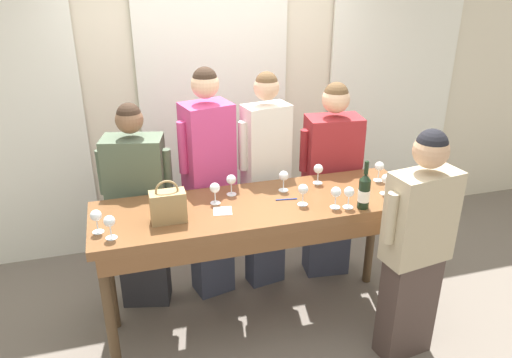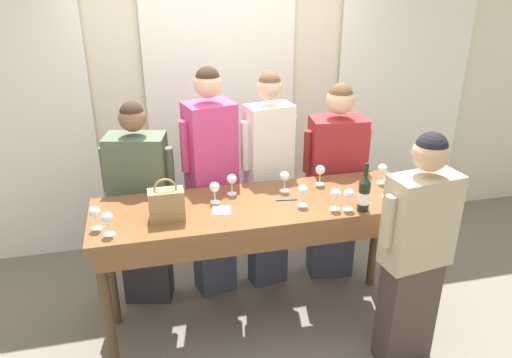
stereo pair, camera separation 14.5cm
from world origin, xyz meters
The scene contains 27 objects.
ground_plane centered at (0.00, 0.00, 0.00)m, with size 18.00×18.00×0.00m, color #70665B.
wall_back centered at (0.00, 1.49, 1.40)m, with size 12.00×0.06×2.80m.
curtain_panel_left centered at (-1.80, 1.42, 1.34)m, with size 1.34×0.03×2.69m.
curtain_panel_center centered at (0.00, 1.42, 1.34)m, with size 1.34×0.03×2.69m.
curtain_panel_right centered at (1.80, 1.42, 1.34)m, with size 1.34×0.03×2.69m.
tasting_bar centered at (0.00, -0.02, 0.91)m, with size 2.25×0.67×1.03m.
wine_bottle centered at (0.65, -0.26, 1.15)m, with size 0.08×0.08×0.33m.
handbag centered at (-0.62, -0.09, 1.13)m, with size 0.22×0.12×0.28m.
wine_glass_front_left centered at (0.56, -0.23, 1.14)m, with size 0.07×0.07×0.15m.
wine_glass_front_mid centered at (0.47, -0.21, 1.14)m, with size 0.07×0.07×0.15m.
wine_glass_front_right centered at (0.90, -0.11, 1.14)m, with size 0.07×0.07×0.15m.
wine_glass_center_left centered at (0.51, 0.19, 1.14)m, with size 0.07×0.07×0.15m.
wine_glass_center_mid centered at (-0.29, 0.08, 1.14)m, with size 0.07×0.07×0.15m.
wine_glass_center_right centered at (0.23, 0.14, 1.14)m, with size 0.07×0.07×0.15m.
wine_glass_back_left centered at (0.28, -0.11, 1.14)m, with size 0.07×0.07×0.15m.
wine_glass_back_mid centered at (0.97, 0.11, 1.14)m, with size 0.07×0.07×0.15m.
wine_glass_back_right centered at (0.96, -0.24, 1.14)m, with size 0.07×0.07×0.15m.
wine_glass_near_host centered at (-0.15, 0.18, 1.14)m, with size 0.07×0.07×0.15m.
wine_glass_by_bottle centered at (-0.98, -0.20, 1.14)m, with size 0.07×0.07×0.15m.
wine_glass_by_handbag centered at (-1.06, -0.11, 1.14)m, with size 0.07×0.07×0.15m.
napkin centered at (-0.26, -0.05, 1.03)m, with size 0.14×0.14×0.00m.
pen centered at (0.20, -0.01, 1.03)m, with size 0.15×0.03×0.01m.
guest_olive_jacket centered at (-0.79, 0.52, 0.84)m, with size 0.54×0.34×1.65m.
guest_pink_top centered at (-0.24, 0.52, 0.97)m, with size 0.47×0.34×1.87m.
guest_cream_sweater centered at (0.21, 0.52, 0.95)m, with size 0.47×0.26×1.81m.
guest_striped_shirt centered at (0.77, 0.52, 0.86)m, with size 0.55×0.31×1.70m.
host_pouring centered at (0.90, -0.56, 0.86)m, with size 0.55×0.28×1.65m.
Camera 2 is at (-0.72, -2.96, 2.57)m, focal length 35.00 mm.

